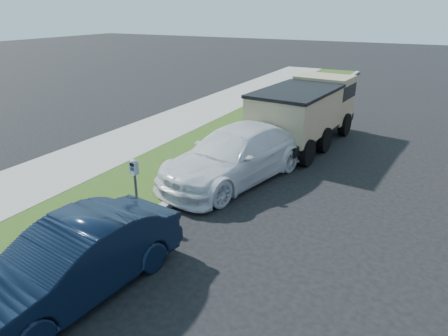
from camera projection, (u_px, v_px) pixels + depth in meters
The scene contains 6 objects.
ground at pixel (256, 230), 9.65m from camera, with size 120.00×120.00×0.00m, color black.
streetside at pixel (130, 162), 13.68m from camera, with size 6.12×50.00×0.15m.
parking_meter at pixel (135, 175), 9.76m from camera, with size 0.21×0.15×1.46m.
white_wagon at pixel (236, 154), 12.31m from camera, with size 2.25×5.53×1.60m, color silver.
navy_sedan at pixel (73, 262), 7.22m from camera, with size 1.53×4.38×1.44m, color black.
dump_truck at pixel (306, 109), 15.53m from camera, with size 2.88×6.23×2.37m.
Camera 1 is at (3.23, -7.79, 5.00)m, focal length 32.00 mm.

